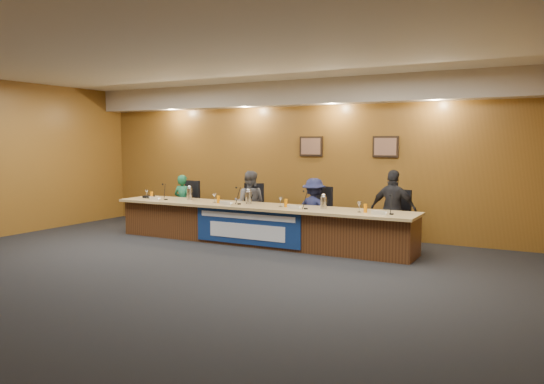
{
  "coord_description": "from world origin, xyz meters",
  "views": [
    {
      "loc": [
        4.99,
        -6.29,
        1.94
      ],
      "look_at": [
        0.28,
        2.46,
        1.0
      ],
      "focal_mm": 35.0,
      "sensor_mm": 36.0,
      "label": 1
    }
  ],
  "objects_px": {
    "office_chair_c": "(316,217)",
    "carafe_left": "(190,194)",
    "panelist_b": "(250,204)",
    "office_chair_a": "(186,208)",
    "office_chair_d": "(395,223)",
    "dais_body": "(258,226)",
    "panelist_c": "(314,210)",
    "panelist_a": "(183,202)",
    "carafe_right": "(324,203)",
    "speakerphone": "(150,197)",
    "banner": "(247,227)",
    "carafe_mid": "(249,198)",
    "panelist_d": "(393,210)",
    "office_chair_b": "(252,213)"
  },
  "relations": [
    {
      "from": "office_chair_c",
      "to": "carafe_left",
      "type": "bearing_deg",
      "value": -141.61
    },
    {
      "from": "panelist_b",
      "to": "office_chair_a",
      "type": "bearing_deg",
      "value": -20.85
    },
    {
      "from": "office_chair_d",
      "to": "carafe_left",
      "type": "bearing_deg",
      "value": -160.06
    },
    {
      "from": "office_chair_a",
      "to": "office_chair_d",
      "type": "relative_size",
      "value": 1.0
    },
    {
      "from": "dais_body",
      "to": "panelist_c",
      "type": "bearing_deg",
      "value": 35.1
    },
    {
      "from": "panelist_c",
      "to": "office_chair_c",
      "type": "relative_size",
      "value": 2.6
    },
    {
      "from": "panelist_a",
      "to": "carafe_right",
      "type": "xyz_separation_m",
      "value": [
        3.61,
        -0.6,
        0.25
      ]
    },
    {
      "from": "panelist_a",
      "to": "speakerphone",
      "type": "height_order",
      "value": "panelist_a"
    },
    {
      "from": "office_chair_a",
      "to": "speakerphone",
      "type": "xyz_separation_m",
      "value": [
        -0.38,
        -0.75,
        0.3
      ]
    },
    {
      "from": "dais_body",
      "to": "carafe_left",
      "type": "bearing_deg",
      "value": 178.13
    },
    {
      "from": "carafe_left",
      "to": "speakerphone",
      "type": "relative_size",
      "value": 0.77
    },
    {
      "from": "carafe_right",
      "to": "banner",
      "type": "bearing_deg",
      "value": -161.87
    },
    {
      "from": "carafe_mid",
      "to": "panelist_c",
      "type": "bearing_deg",
      "value": 27.48
    },
    {
      "from": "panelist_d",
      "to": "speakerphone",
      "type": "height_order",
      "value": "panelist_d"
    },
    {
      "from": "panelist_a",
      "to": "panelist_b",
      "type": "distance_m",
      "value": 1.72
    },
    {
      "from": "carafe_mid",
      "to": "banner",
      "type": "bearing_deg",
      "value": -63.21
    },
    {
      "from": "panelist_d",
      "to": "office_chair_a",
      "type": "bearing_deg",
      "value": 2.04
    },
    {
      "from": "panelist_d",
      "to": "office_chair_d",
      "type": "distance_m",
      "value": 0.26
    },
    {
      "from": "panelist_d",
      "to": "carafe_right",
      "type": "height_order",
      "value": "panelist_d"
    },
    {
      "from": "dais_body",
      "to": "carafe_left",
      "type": "distance_m",
      "value": 1.73
    },
    {
      "from": "panelist_d",
      "to": "carafe_mid",
      "type": "distance_m",
      "value": 2.74
    },
    {
      "from": "panelist_b",
      "to": "panelist_a",
      "type": "bearing_deg",
      "value": -17.52
    },
    {
      "from": "dais_body",
      "to": "panelist_c",
      "type": "xyz_separation_m",
      "value": [
        0.89,
        0.63,
        0.27
      ]
    },
    {
      "from": "office_chair_b",
      "to": "carafe_right",
      "type": "xyz_separation_m",
      "value": [
        1.9,
        -0.7,
        0.38
      ]
    },
    {
      "from": "office_chair_a",
      "to": "carafe_mid",
      "type": "xyz_separation_m",
      "value": [
        2.04,
        -0.68,
        0.39
      ]
    },
    {
      "from": "panelist_b",
      "to": "panelist_c",
      "type": "height_order",
      "value": "panelist_b"
    },
    {
      "from": "office_chair_b",
      "to": "carafe_left",
      "type": "relative_size",
      "value": 1.96
    },
    {
      "from": "dais_body",
      "to": "office_chair_c",
      "type": "distance_m",
      "value": 1.16
    },
    {
      "from": "office_chair_b",
      "to": "speakerphone",
      "type": "distance_m",
      "value": 2.24
    },
    {
      "from": "office_chair_a",
      "to": "carafe_mid",
      "type": "bearing_deg",
      "value": -12.28
    },
    {
      "from": "panelist_c",
      "to": "office_chair_b",
      "type": "distance_m",
      "value": 1.46
    },
    {
      "from": "banner",
      "to": "speakerphone",
      "type": "height_order",
      "value": "speakerphone"
    },
    {
      "from": "banner",
      "to": "panelist_a",
      "type": "xyz_separation_m",
      "value": [
        -2.27,
        1.04,
        0.23
      ]
    },
    {
      "from": "panelist_b",
      "to": "speakerphone",
      "type": "xyz_separation_m",
      "value": [
        -2.1,
        -0.65,
        0.1
      ]
    },
    {
      "from": "banner",
      "to": "panelist_b",
      "type": "height_order",
      "value": "panelist_b"
    },
    {
      "from": "banner",
      "to": "panelist_c",
      "type": "distance_m",
      "value": 1.39
    },
    {
      "from": "office_chair_a",
      "to": "panelist_b",
      "type": "bearing_deg",
      "value": 2.9
    },
    {
      "from": "office_chair_d",
      "to": "carafe_right",
      "type": "xyz_separation_m",
      "value": [
        -1.1,
        -0.7,
        0.38
      ]
    },
    {
      "from": "panelist_a",
      "to": "panelist_b",
      "type": "bearing_deg",
      "value": 176.98
    },
    {
      "from": "office_chair_a",
      "to": "office_chair_c",
      "type": "xyz_separation_m",
      "value": [
        3.16,
        0.0,
        0.0
      ]
    },
    {
      "from": "panelist_a",
      "to": "carafe_mid",
      "type": "distance_m",
      "value": 2.14
    },
    {
      "from": "office_chair_a",
      "to": "carafe_left",
      "type": "distance_m",
      "value": 0.99
    },
    {
      "from": "office_chair_b",
      "to": "office_chair_c",
      "type": "xyz_separation_m",
      "value": [
        1.45,
        0.0,
        0.0
      ]
    },
    {
      "from": "panelist_d",
      "to": "dais_body",
      "type": "bearing_deg",
      "value": 17.64
    },
    {
      "from": "office_chair_a",
      "to": "carafe_right",
      "type": "distance_m",
      "value": 3.7
    },
    {
      "from": "panelist_b",
      "to": "office_chair_a",
      "type": "distance_m",
      "value": 1.73
    },
    {
      "from": "panelist_b",
      "to": "carafe_right",
      "type": "relative_size",
      "value": 6.2
    },
    {
      "from": "office_chair_a",
      "to": "carafe_right",
      "type": "height_order",
      "value": "carafe_right"
    },
    {
      "from": "dais_body",
      "to": "speakerphone",
      "type": "bearing_deg",
      "value": -179.54
    },
    {
      "from": "office_chair_b",
      "to": "panelist_d",
      "type": "bearing_deg",
      "value": -20.86
    }
  ]
}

